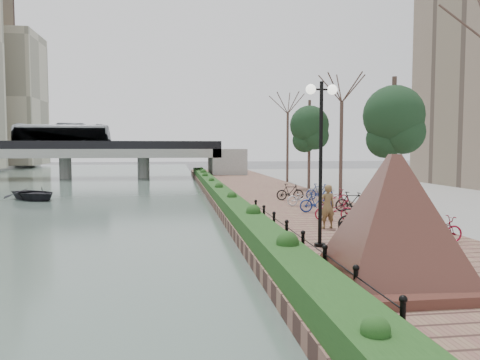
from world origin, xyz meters
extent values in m
plane|color=#59595B|center=(0.00, 0.00, 0.00)|extent=(220.00, 220.00, 0.00)
cube|color=#4E6259|center=(-15.00, 25.00, 0.01)|extent=(30.00, 130.00, 0.02)
cube|color=brown|center=(4.00, 17.50, 0.25)|extent=(8.00, 75.00, 0.50)
cube|color=#193C15|center=(0.60, 20.00, 0.80)|extent=(1.10, 56.00, 0.60)
cylinder|color=black|center=(1.40, -5.00, 0.85)|extent=(0.10, 0.10, 0.70)
cylinder|color=black|center=(1.40, -3.00, 0.85)|extent=(0.10, 0.10, 0.70)
cylinder|color=black|center=(1.40, -1.00, 0.85)|extent=(0.10, 0.10, 0.70)
cylinder|color=black|center=(1.40, 1.00, 0.85)|extent=(0.10, 0.10, 0.70)
cylinder|color=black|center=(1.40, 3.00, 0.85)|extent=(0.10, 0.10, 0.70)
cylinder|color=black|center=(1.40, 5.00, 0.85)|extent=(0.10, 0.10, 0.70)
cylinder|color=black|center=(1.40, 7.00, 0.85)|extent=(0.10, 0.10, 0.70)
cylinder|color=black|center=(1.40, 9.00, 0.85)|extent=(0.10, 0.10, 0.70)
cube|color=#3F221B|center=(2.76, -1.84, 0.61)|extent=(3.67, 3.67, 0.22)
pyramid|color=#3F221B|center=(2.76, -1.84, 2.12)|extent=(5.80, 5.80, 2.81)
cylinder|color=black|center=(2.34, 2.37, 3.13)|extent=(0.12, 0.12, 5.25)
cylinder|color=black|center=(2.34, 2.37, 5.50)|extent=(0.70, 0.06, 0.06)
sphere|color=white|center=(1.99, 2.37, 5.50)|extent=(0.32, 0.32, 0.32)
sphere|color=white|center=(2.69, 2.37, 5.50)|extent=(0.32, 0.32, 0.32)
imported|color=brown|center=(3.66, 5.59, 1.36)|extent=(0.67, 0.48, 1.73)
imported|color=silver|center=(4.60, 2.23, 0.95)|extent=(0.60, 1.71, 0.90)
imported|color=black|center=(4.60, 4.83, 1.00)|extent=(0.47, 1.66, 1.00)
imported|color=maroon|center=(4.60, 7.43, 0.95)|extent=(0.60, 1.71, 0.90)
imported|color=navy|center=(4.60, 10.03, 1.00)|extent=(0.47, 1.66, 1.00)
imported|color=silver|center=(4.60, 12.63, 0.95)|extent=(0.60, 1.71, 0.90)
imported|color=black|center=(4.60, 15.23, 1.00)|extent=(0.47, 1.66, 1.00)
imported|color=maroon|center=(6.40, 2.23, 0.95)|extent=(0.60, 1.71, 0.90)
imported|color=navy|center=(6.40, 4.83, 1.00)|extent=(0.47, 1.66, 1.00)
imported|color=silver|center=(6.40, 7.43, 0.95)|extent=(0.60, 1.71, 0.90)
imported|color=black|center=(6.40, 10.03, 1.00)|extent=(0.47, 1.66, 1.00)
imported|color=maroon|center=(6.40, 12.63, 0.95)|extent=(0.60, 1.71, 0.90)
imported|color=navy|center=(6.40, 15.23, 1.00)|extent=(0.47, 1.66, 1.00)
cube|color=gray|center=(-15.00, 45.00, 3.00)|extent=(36.00, 8.00, 1.00)
cube|color=black|center=(-15.00, 41.10, 3.95)|extent=(36.00, 0.15, 0.90)
cube|color=black|center=(-15.00, 48.90, 3.95)|extent=(36.00, 0.15, 0.90)
cylinder|color=gray|center=(-15.00, 45.00, 1.25)|extent=(1.40, 1.40, 2.50)
cylinder|color=gray|center=(-6.00, 45.00, 1.25)|extent=(1.40, 1.40, 2.50)
imported|color=silver|center=(-15.21, 45.00, 5.00)|extent=(2.52, 10.77, 3.00)
imported|color=black|center=(-11.99, 22.10, 0.45)|extent=(5.08, 5.09, 0.87)
cube|color=beige|center=(-33.00, 80.00, 12.50)|extent=(12.00, 12.00, 24.00)
camera|label=1|loc=(-2.25, -11.99, 3.68)|focal=35.00mm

